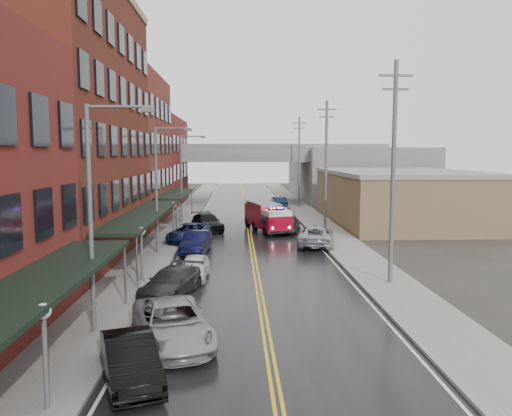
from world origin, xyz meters
name	(u,v)px	position (x,y,z in m)	size (l,w,h in m)	color
road	(250,239)	(0.00, 30.00, 0.01)	(11.00, 160.00, 0.02)	black
sidewalk_left	(163,239)	(-7.30, 30.00, 0.07)	(3.00, 160.00, 0.15)	slate
sidewalk_right	(337,238)	(7.30, 30.00, 0.07)	(3.00, 160.00, 0.15)	slate
curb_left	(183,239)	(-5.65, 30.00, 0.07)	(0.30, 160.00, 0.15)	gray
curb_right	(317,238)	(5.65, 30.00, 0.07)	(0.30, 160.00, 0.15)	gray
brick_building_b	(55,126)	(-13.30, 23.00, 9.00)	(9.00, 20.00, 18.00)	#522015
brick_building_c	(117,150)	(-13.30, 40.50, 7.50)	(9.00, 15.00, 15.00)	maroon
brick_building_far	(148,162)	(-13.30, 58.00, 6.00)	(9.00, 20.00, 12.00)	maroon
tan_building	(400,198)	(16.00, 40.00, 2.50)	(14.00, 22.00, 5.00)	olive
right_far_block	(353,173)	(18.00, 70.00, 4.00)	(18.00, 30.00, 8.00)	slate
awning_0	(32,289)	(-7.49, 4.00, 2.99)	(2.60, 16.00, 3.09)	black
awning_1	(144,214)	(-7.49, 23.00, 2.99)	(2.60, 18.00, 3.09)	black
awning_2	(175,194)	(-7.49, 40.50, 2.99)	(2.60, 13.00, 3.09)	black
globe_lamp_0	(44,332)	(-6.40, 2.00, 2.31)	(0.44, 0.44, 3.12)	#59595B
globe_lamp_1	(141,242)	(-6.40, 16.00, 2.31)	(0.44, 0.44, 3.12)	#59595B
globe_lamp_2	(173,212)	(-6.40, 30.00, 2.31)	(0.44, 0.44, 3.12)	#59595B
street_lamp_0	(96,205)	(-6.55, 8.00, 5.19)	(2.64, 0.22, 9.00)	#59595B
street_lamp_1	(160,182)	(-6.55, 24.00, 5.19)	(2.64, 0.22, 9.00)	#59595B
street_lamp_2	(184,173)	(-6.55, 40.00, 5.19)	(2.64, 0.22, 9.00)	#59595B
utility_pole_0	(393,169)	(7.20, 15.00, 6.31)	(1.80, 0.24, 12.00)	#59595B
utility_pole_1	(326,163)	(7.20, 35.00, 6.31)	(1.80, 0.24, 12.00)	#59595B
utility_pole_2	(299,160)	(7.20, 55.00, 6.31)	(1.80, 0.24, 12.00)	#59595B
overpass	(244,162)	(0.00, 62.00, 5.99)	(40.00, 10.00, 7.50)	slate
fire_truck	(267,216)	(1.68, 34.06, 1.41)	(4.32, 7.49, 2.61)	maroon
parked_car_left_1	(130,359)	(-4.50, 3.85, 0.72)	(1.53, 4.38, 1.44)	black
parked_car_left_2	(172,323)	(-3.60, 7.00, 0.78)	(2.60, 5.64, 1.57)	gray
parked_car_left_3	(171,282)	(-4.47, 13.40, 0.69)	(1.93, 4.75, 1.38)	#262629
parked_car_left_4	(194,267)	(-3.61, 16.80, 0.68)	(1.60, 3.97, 1.35)	silver
parked_car_left_5	(196,242)	(-4.07, 24.26, 0.79)	(1.67, 4.79, 1.58)	black
parked_car_left_6	(189,233)	(-5.00, 28.80, 0.76)	(2.51, 5.44, 1.51)	#131F47
parked_car_left_7	(207,222)	(-3.90, 34.80, 0.79)	(2.21, 5.43, 1.57)	black
parked_car_right_0	(316,236)	(5.00, 26.77, 0.80)	(2.67, 5.78, 1.61)	#9D9EA4
parked_car_right_1	(288,224)	(3.60, 34.20, 0.70)	(1.97, 4.84, 1.41)	#292A2C
parked_car_right_2	(284,212)	(4.03, 43.08, 0.72)	(1.71, 4.25, 1.45)	#B7B7B7
parked_car_right_3	(278,203)	(4.24, 52.20, 0.83)	(1.75, 5.01, 1.65)	black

